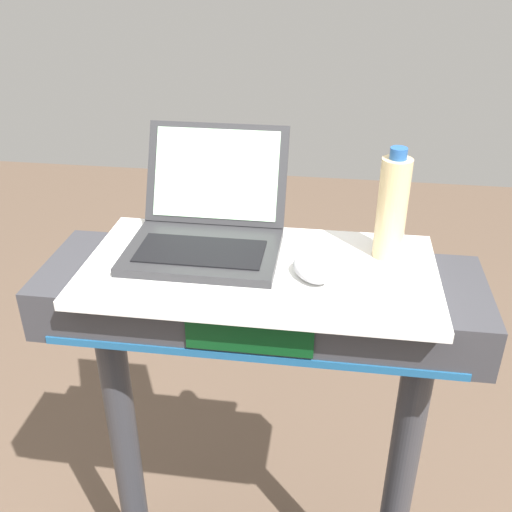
# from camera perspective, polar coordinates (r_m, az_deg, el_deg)

# --- Properties ---
(desk_board) EXTENTS (0.70, 0.36, 0.02)m
(desk_board) POSITION_cam_1_polar(r_m,az_deg,el_deg) (1.19, 0.34, -1.38)
(desk_board) COLOR white
(desk_board) RESTS_ON treadmill_base
(laptop) EXTENTS (0.31, 0.33, 0.22)m
(laptop) POSITION_cam_1_polar(r_m,az_deg,el_deg) (1.25, -4.71, 3.02)
(laptop) COLOR #2D2D30
(laptop) RESTS_ON desk_board
(computer_mouse) EXTENTS (0.10, 0.12, 0.03)m
(computer_mouse) POSITION_cam_1_polar(r_m,az_deg,el_deg) (1.14, 5.32, -1.33)
(computer_mouse) COLOR #B2B2B7
(computer_mouse) RESTS_ON desk_board
(water_bottle) EXTENTS (0.06, 0.06, 0.23)m
(water_bottle) POSITION_cam_1_polar(r_m,az_deg,el_deg) (1.20, 12.96, 4.57)
(water_bottle) COLOR beige
(water_bottle) RESTS_ON desk_board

